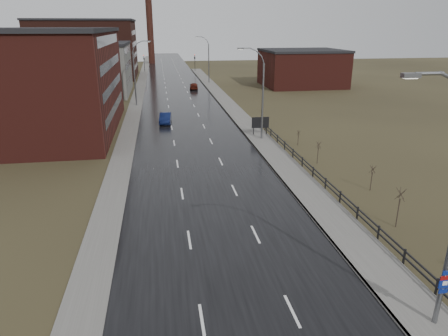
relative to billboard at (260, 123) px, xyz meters
name	(u,v)px	position (x,y,z in m)	size (l,w,h in m)	color
road	(181,106)	(-9.10, 22.02, -1.67)	(14.00, 300.00, 0.06)	black
sidewalk_right	(262,141)	(-0.50, -2.98, -1.61)	(3.20, 180.00, 0.18)	#595651
curb_right	(250,142)	(-2.02, -2.98, -1.61)	(0.16, 180.00, 0.18)	slate
sidewalk_left	(135,108)	(-17.30, 22.02, -1.64)	(2.40, 260.00, 0.12)	#595651
warehouse_near	(27,82)	(-30.09, 7.02, 5.06)	(22.44, 28.56, 13.50)	#471914
warehouse_mid	(90,68)	(-27.09, 40.02, 3.56)	(16.32, 20.40, 10.50)	slate
warehouse_far	(87,49)	(-32.09, 70.02, 6.06)	(26.52, 24.48, 15.50)	#331611
building_right	(302,68)	(21.20, 44.02, 2.56)	(18.36, 16.32, 8.50)	#471914
smokestack	(150,21)	(-15.10, 112.02, 13.80)	(2.70, 2.70, 30.70)	#331611
streetlight_right_mid	(261,94)	(-0.60, -1.98, 4.14)	(3.36, 0.28, 11.35)	slate
streetlight_left	(136,73)	(-16.80, 24.02, 4.14)	(3.36, 0.28, 11.35)	slate
streetlight_right_far	(208,60)	(-0.60, 52.02, 4.14)	(3.36, 0.28, 11.35)	slate
guardrail	(329,185)	(1.20, -19.67, -0.99)	(0.10, 53.05, 1.10)	black
shrub_c	(399,207)	(3.50, -26.41, -0.11)	(0.70, 0.74, 2.99)	#382D23
shrub_d	(372,177)	(5.09, -19.75, -0.48)	(0.55, 0.57, 2.30)	#382D23
shrub_e	(318,152)	(3.20, -12.06, -0.42)	(0.57, 0.60, 2.41)	#382D23
shrub_f	(298,137)	(3.49, -5.08, -0.74)	(0.44, 0.46, 1.81)	#382D23
billboard	(260,123)	(0.00, 0.00, 0.00)	(2.30, 0.17, 2.50)	black
traffic_light_left	(144,57)	(-17.10, 82.02, 2.90)	(0.58, 2.73, 5.30)	black
traffic_light_right	(195,56)	(-1.10, 82.02, 2.90)	(0.58, 2.73, 5.30)	black
car_near	(165,118)	(-12.20, 9.05, -0.94)	(1.61, 4.61, 1.52)	#0C153E
car_far	(194,86)	(-5.05, 41.97, -0.92)	(1.84, 4.57, 1.56)	#4B150C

